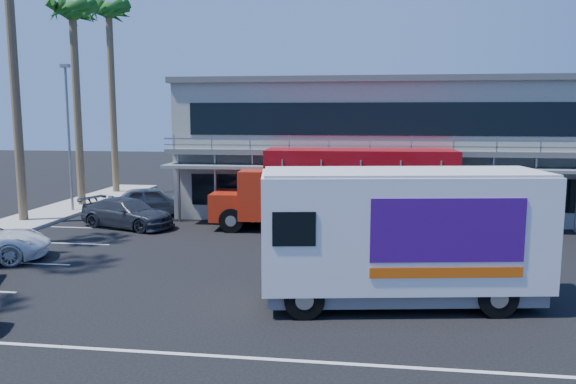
# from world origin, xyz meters

# --- Properties ---
(ground) EXTENTS (120.00, 120.00, 0.00)m
(ground) POSITION_xyz_m (0.00, 0.00, 0.00)
(ground) COLOR black
(ground) RESTS_ON ground
(building) EXTENTS (22.40, 12.00, 7.30)m
(building) POSITION_xyz_m (3.00, 14.94, 3.66)
(building) COLOR gray
(building) RESTS_ON ground
(curb_strip) EXTENTS (3.00, 32.00, 0.16)m
(curb_strip) POSITION_xyz_m (-15.00, 6.00, 0.08)
(curb_strip) COLOR #A5A399
(curb_strip) RESTS_ON ground
(palm_e) EXTENTS (2.80, 2.80, 12.25)m
(palm_e) POSITION_xyz_m (-14.70, 13.00, 10.57)
(palm_e) COLOR brown
(palm_e) RESTS_ON ground
(palm_f) EXTENTS (2.80, 2.80, 13.25)m
(palm_f) POSITION_xyz_m (-15.10, 18.50, 11.47)
(palm_f) COLOR brown
(palm_f) RESTS_ON ground
(light_pole_far) EXTENTS (0.50, 0.25, 8.09)m
(light_pole_far) POSITION_xyz_m (-14.20, 11.00, 4.50)
(light_pole_far) COLOR gray
(light_pole_far) RESTS_ON ground
(red_truck) EXTENTS (11.42, 3.09, 3.82)m
(red_truck) POSITION_xyz_m (0.82, 8.47, 2.10)
(red_truck) COLOR #B5230E
(red_truck) RESTS_ON ground
(white_van) EXTENTS (8.28, 3.96, 3.88)m
(white_van) POSITION_xyz_m (2.89, -1.76, 2.06)
(white_van) COLOR white
(white_van) RESTS_ON ground
(parked_car_d) EXTENTS (5.21, 3.37, 1.40)m
(parked_car_d) POSITION_xyz_m (-9.50, 7.60, 0.70)
(parked_car_d) COLOR #272C35
(parked_car_d) RESTS_ON ground
(parked_car_e) EXTENTS (4.99, 3.63, 1.58)m
(parked_car_e) POSITION_xyz_m (-9.50, 10.80, 0.79)
(parked_car_e) COLOR slate
(parked_car_e) RESTS_ON ground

